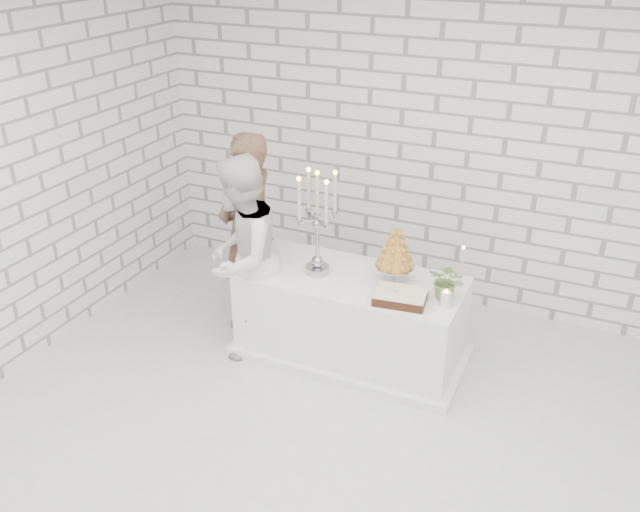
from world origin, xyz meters
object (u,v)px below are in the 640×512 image
at_px(groom, 248,233).
at_px(bride, 241,258).
at_px(candelabra, 317,223).
at_px(croquembouche, 395,255).
at_px(cake_table, 351,317).

distance_m(groom, bride, 0.42).
relative_size(candelabra, croquembouche, 1.79).
relative_size(groom, croquembouche, 3.67).
bearing_deg(groom, croquembouche, 96.45).
distance_m(cake_table, candelabra, 0.86).
bearing_deg(bride, cake_table, 99.96).
bearing_deg(bride, groom, -164.59).
height_order(cake_table, croquembouche, croquembouche).
height_order(cake_table, candelabra, candelabra).
xyz_separation_m(bride, candelabra, (0.58, 0.22, 0.33)).
xyz_separation_m(bride, croquembouche, (1.20, 0.32, 0.13)).
height_order(candelabra, croquembouche, candelabra).
xyz_separation_m(cake_table, bride, (-0.87, -0.26, 0.49)).
bearing_deg(croquembouche, cake_table, -170.07).
xyz_separation_m(cake_table, groom, (-1.03, 0.13, 0.52)).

